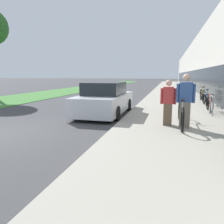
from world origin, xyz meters
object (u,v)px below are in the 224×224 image
Objects in this scene: cruiser_bike_middle at (206,98)px; parked_sedan_curbside at (105,100)px; person_bystander at (168,103)px; bike_rack_hoop at (212,103)px; person_rider at (185,101)px; cruiser_bike_nearest at (210,104)px; tandem_bicycle at (181,113)px; cruiser_bike_farthest at (202,95)px.

parked_sedan_curbside is (-4.90, -3.52, 0.17)m from cruiser_bike_middle.
person_bystander is 3.03m from bike_rack_hoop.
bike_rack_hoop is 4.67m from parked_sedan_curbside.
cruiser_bike_nearest is at bearing 69.50° from person_rider.
person_bystander is at bearing -126.70° from bike_rack_hoop.
person_rider is 0.59m from person_bystander.
parked_sedan_curbside reaches higher than cruiser_bike_middle.
bike_rack_hoop is at bearing 53.30° from person_bystander.
bike_rack_hoop is (1.80, 2.42, -0.26)m from person_bystander.
cruiser_bike_farthest is at bearing 77.47° from tandem_bicycle.
person_rider is 1.04× the size of cruiser_bike_nearest.
cruiser_bike_middle reaches higher than bike_rack_hoop.
cruiser_bike_farthest is 7.66m from parked_sedan_curbside.
bike_rack_hoop is at bearing 64.41° from person_rider.
cruiser_bike_nearest is at bearing 60.97° from person_bystander.
person_rider reaches higher than person_bystander.
person_rider is at bearing -22.29° from person_bystander.
parked_sedan_curbside is (-4.66, -0.31, 0.06)m from bike_rack_hoop.
parked_sedan_curbside is at bearing 143.52° from person_bystander.
parked_sedan_curbside is (-5.02, -5.79, 0.17)m from cruiser_bike_farthest.
parked_sedan_curbside reaches higher than cruiser_bike_nearest.
person_rider is 0.98× the size of cruiser_bike_middle.
tandem_bicycle is at bearing 16.39° from person_bystander.
person_rider is 1.00× the size of cruiser_bike_farthest.
person_bystander reaches higher than tandem_bicycle.
cruiser_bike_farthest reaches higher than bike_rack_hoop.
cruiser_bike_farthest is at bearing 78.68° from person_rider.
tandem_bicycle is 7.96m from cruiser_bike_farthest.
cruiser_bike_middle is at bearing 35.70° from parked_sedan_curbside.
tandem_bicycle reaches higher than bike_rack_hoop.
person_rider is 1.13× the size of person_bystander.
tandem_bicycle is at bearing -106.33° from cruiser_bike_middle.
parked_sedan_curbside is at bearing -144.30° from cruiser_bike_middle.
cruiser_bike_nearest is 2.21m from cruiser_bike_middle.
person_rider is 6.06m from cruiser_bike_middle.
cruiser_bike_nearest is (1.37, 3.65, -0.51)m from person_rider.
tandem_bicycle is 3.61m from cruiser_bike_nearest.
parked_sedan_curbside is at bearing -176.19° from bike_rack_hoop.
person_bystander is at bearing -119.03° from cruiser_bike_nearest.
tandem_bicycle is 5.74m from cruiser_bike_middle.
parked_sedan_curbside is at bearing 145.51° from person_rider.
cruiser_bike_farthest is at bearing 49.10° from parked_sedan_curbside.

